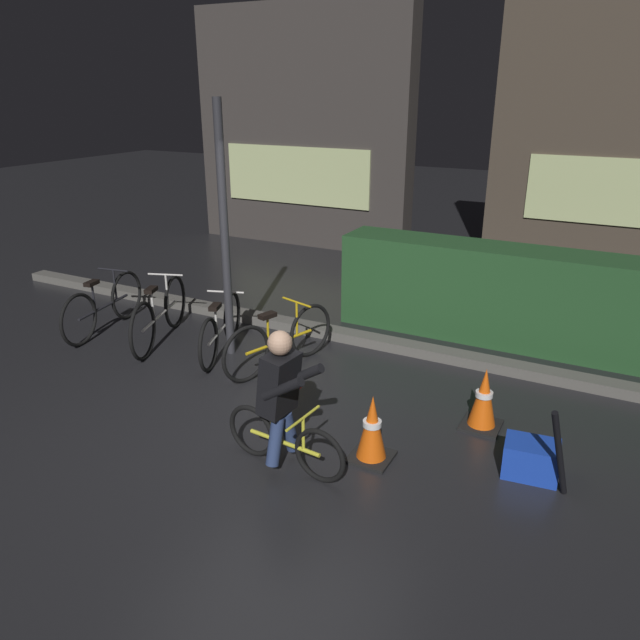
# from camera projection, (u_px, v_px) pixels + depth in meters

# --- Properties ---
(ground_plane) EXTENTS (40.00, 40.00, 0.00)m
(ground_plane) POSITION_uv_depth(u_px,v_px,m) (273.00, 424.00, 5.84)
(ground_plane) COLOR black
(sidewalk_curb) EXTENTS (12.00, 0.24, 0.12)m
(sidewalk_curb) POSITION_uv_depth(u_px,v_px,m) (365.00, 339.00, 7.64)
(sidewalk_curb) COLOR #56544F
(sidewalk_curb) RESTS_ON ground
(hedge_row) EXTENTS (4.80, 0.70, 1.21)m
(hedge_row) POSITION_uv_depth(u_px,v_px,m) (531.00, 299.00, 7.41)
(hedge_row) COLOR #214723
(hedge_row) RESTS_ON ground
(storefront_left) EXTENTS (4.49, 0.54, 4.50)m
(storefront_left) POSITION_uv_depth(u_px,v_px,m) (302.00, 130.00, 11.82)
(storefront_left) COLOR #383330
(storefront_left) RESTS_ON ground
(street_post) EXTENTS (0.10, 0.10, 2.93)m
(street_post) POSITION_uv_depth(u_px,v_px,m) (224.00, 234.00, 6.88)
(street_post) COLOR #2D2D33
(street_post) RESTS_ON ground
(parked_bike_leftmost) EXTENTS (0.46, 1.66, 0.77)m
(parked_bike_leftmost) POSITION_uv_depth(u_px,v_px,m) (104.00, 306.00, 7.94)
(parked_bike_leftmost) COLOR black
(parked_bike_leftmost) RESTS_ON ground
(parked_bike_left_mid) EXTENTS (0.64, 1.67, 0.81)m
(parked_bike_left_mid) POSITION_uv_depth(u_px,v_px,m) (160.00, 314.00, 7.60)
(parked_bike_left_mid) COLOR black
(parked_bike_left_mid) RESTS_ON ground
(parked_bike_center_left) EXTENTS (0.57, 1.48, 0.71)m
(parked_bike_center_left) POSITION_uv_depth(u_px,v_px,m) (221.00, 328.00, 7.26)
(parked_bike_center_left) COLOR black
(parked_bike_center_left) RESTS_ON ground
(parked_bike_center_right) EXTENTS (0.57, 1.56, 0.75)m
(parked_bike_center_right) POSITION_uv_depth(u_px,v_px,m) (280.00, 341.00, 6.88)
(parked_bike_center_right) COLOR black
(parked_bike_center_right) RESTS_ON ground
(traffic_cone_near) EXTENTS (0.36, 0.36, 0.61)m
(traffic_cone_near) POSITION_uv_depth(u_px,v_px,m) (372.00, 429.00, 5.19)
(traffic_cone_near) COLOR black
(traffic_cone_near) RESTS_ON ground
(traffic_cone_far) EXTENTS (0.36, 0.36, 0.61)m
(traffic_cone_far) POSITION_uv_depth(u_px,v_px,m) (484.00, 399.00, 5.69)
(traffic_cone_far) COLOR black
(traffic_cone_far) RESTS_ON ground
(blue_crate) EXTENTS (0.47, 0.37, 0.30)m
(blue_crate) POSITION_uv_depth(u_px,v_px,m) (531.00, 459.00, 5.03)
(blue_crate) COLOR #193DB7
(blue_crate) RESTS_ON ground
(cyclist) EXTENTS (1.19, 0.55, 1.25)m
(cyclist) POSITION_uv_depth(u_px,v_px,m) (283.00, 400.00, 4.98)
(cyclist) COLOR black
(cyclist) RESTS_ON ground
(closed_umbrella) EXTENTS (0.21, 0.30, 0.82)m
(closed_umbrella) POSITION_uv_depth(u_px,v_px,m) (559.00, 454.00, 4.63)
(closed_umbrella) COLOR black
(closed_umbrella) RESTS_ON ground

